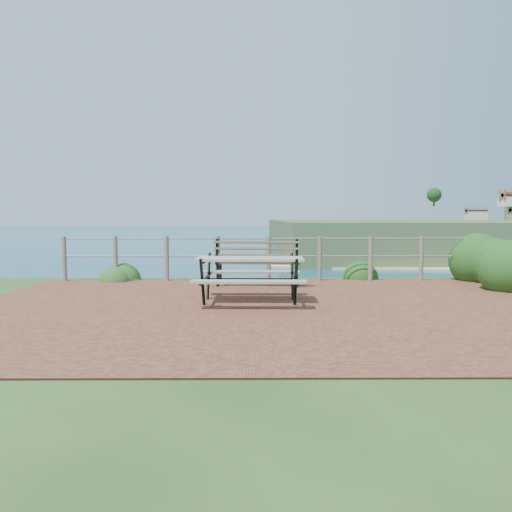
{
  "coord_description": "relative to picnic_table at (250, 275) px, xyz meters",
  "views": [
    {
      "loc": [
        -0.37,
        -7.84,
        1.45
      ],
      "look_at": [
        -0.3,
        1.11,
        0.75
      ],
      "focal_mm": 35.0,
      "sensor_mm": 36.0,
      "label": 1
    }
  ],
  "objects": [
    {
      "name": "ground",
      "position": [
        0.41,
        -0.47,
        -0.48
      ],
      "size": [
        10.0,
        7.0,
        0.12
      ],
      "primitive_type": "cube",
      "color": "brown",
      "rests_on": "ground"
    },
    {
      "name": "ocean",
      "position": [
        0.41,
        199.53,
        -0.48
      ],
      "size": [
        1200.0,
        1200.0,
        0.0
      ],
      "primitive_type": "plane",
      "color": "#136872",
      "rests_on": "ground"
    },
    {
      "name": "safety_railing",
      "position": [
        0.41,
        2.88,
        0.09
      ],
      "size": [
        9.4,
        0.1,
        1.0
      ],
      "color": "#6B5B4C",
      "rests_on": "ground"
    },
    {
      "name": "picnic_table",
      "position": [
        0.0,
        0.0,
        0.0
      ],
      "size": [
        1.79,
        1.54,
        0.75
      ],
      "rotation": [
        0.0,
        0.0,
        -0.02
      ],
      "color": "#A29F91",
      "rests_on": "ground"
    },
    {
      "name": "park_bench",
      "position": [
        0.15,
        2.01,
        0.17
      ],
      "size": [
        1.79,
        0.6,
        0.99
      ],
      "rotation": [
        0.0,
        0.0,
        -0.1
      ],
      "color": "brown",
      "rests_on": "ground"
    },
    {
      "name": "shrub_right_edge",
      "position": [
        5.43,
        2.7,
        -0.48
      ],
      "size": [
        1.26,
        1.26,
        1.79
      ],
      "primitive_type": "ellipsoid",
      "color": "#123D14",
      "rests_on": "ground"
    },
    {
      "name": "shrub_lip_west",
      "position": [
        -3.01,
        3.11,
        -0.48
      ],
      "size": [
        0.81,
        0.81,
        0.57
      ],
      "primitive_type": "ellipsoid",
      "color": "#21511E",
      "rests_on": "ground"
    },
    {
      "name": "shrub_lip_east",
      "position": [
        2.57,
        3.33,
        -0.48
      ],
      "size": [
        0.85,
        0.85,
        0.62
      ],
      "primitive_type": "ellipsoid",
      "color": "#123D14",
      "rests_on": "ground"
    }
  ]
}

